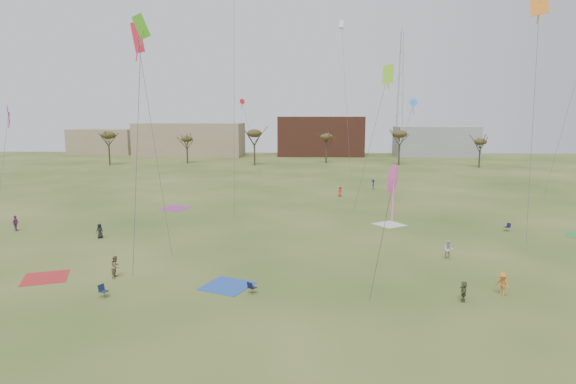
{
  "coord_description": "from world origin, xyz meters",
  "views": [
    {
      "loc": [
        1.97,
        -28.9,
        12.07
      ],
      "look_at": [
        0.0,
        12.0,
        5.5
      ],
      "focal_mm": 29.47,
      "sensor_mm": 36.0,
      "label": 1
    }
  ],
  "objects_px": {
    "camp_chair_left": "(104,294)",
    "camp_chair_center": "(252,290)",
    "radio_tower": "(400,94)",
    "camp_chair_right": "(507,229)"
  },
  "relations": [
    {
      "from": "camp_chair_center",
      "to": "camp_chair_left",
      "type": "bearing_deg",
      "value": 45.06
    },
    {
      "from": "camp_chair_center",
      "to": "radio_tower",
      "type": "distance_m",
      "value": 128.52
    },
    {
      "from": "camp_chair_center",
      "to": "camp_chair_right",
      "type": "height_order",
      "value": "same"
    },
    {
      "from": "camp_chair_left",
      "to": "camp_chair_center",
      "type": "relative_size",
      "value": 1.0
    },
    {
      "from": "camp_chair_right",
      "to": "camp_chair_center",
      "type": "bearing_deg",
      "value": -78.11
    },
    {
      "from": "camp_chair_right",
      "to": "radio_tower",
      "type": "xyz_separation_m",
      "value": [
        7.1,
        103.9,
        18.95
      ]
    },
    {
      "from": "radio_tower",
      "to": "camp_chair_left",
      "type": "bearing_deg",
      "value": -108.65
    },
    {
      "from": "camp_chair_left",
      "to": "camp_chair_center",
      "type": "height_order",
      "value": "same"
    },
    {
      "from": "radio_tower",
      "to": "camp_chair_center",
      "type": "bearing_deg",
      "value": -104.58
    },
    {
      "from": "camp_chair_center",
      "to": "camp_chair_right",
      "type": "xyz_separation_m",
      "value": [
        24.9,
        19.12,
        0.0
      ]
    }
  ]
}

